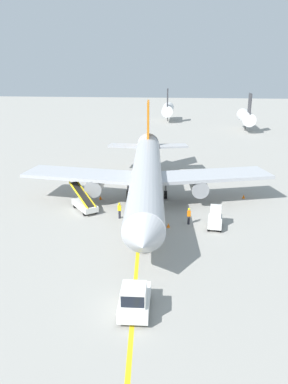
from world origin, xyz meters
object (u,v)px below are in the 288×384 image
at_px(safety_cone_nose_left, 244,196).
at_px(safety_cone_wingtip_right, 168,225).
at_px(airliner, 147,174).
at_px(belt_loader_forward_hold, 84,203).
at_px(pushback_tug, 134,300).
at_px(safety_cone_wingtip_left, 100,197).
at_px(safety_cone_nose_right, 137,199).
at_px(baggage_tug_near_wing, 215,218).
at_px(ground_crew_wing_walker, 189,216).
at_px(ground_crew_marshaller, 119,210).

bearing_deg(safety_cone_nose_left, safety_cone_wingtip_right, -132.75).
xyz_separation_m(airliner, belt_loader_forward_hold, (-6.49, -2.92, -2.64)).
distance_m(pushback_tug, safety_cone_wingtip_left, 21.86).
bearing_deg(safety_cone_nose_right, baggage_tug_near_wing, -38.95).
height_order(pushback_tug, safety_cone_wingtip_left, pushback_tug).
distance_m(ground_crew_wing_walker, safety_cone_nose_right, 8.64).
bearing_deg(safety_cone_nose_right, belt_loader_forward_hold, -146.04).
height_order(airliner, safety_cone_wingtip_right, airliner).
xyz_separation_m(ground_crew_wing_walker, safety_cone_nose_left, (6.58, 8.26, -0.69)).
relative_size(pushback_tug, ground_crew_wing_walker, 2.15).
distance_m(safety_cone_nose_right, safety_cone_wingtip_right, 8.25).
bearing_deg(safety_cone_wingtip_right, baggage_tug_near_wing, 5.94).
relative_size(safety_cone_nose_right, safety_cone_wingtip_left, 1.00).
relative_size(safety_cone_nose_left, safety_cone_wingtip_right, 1.00).
relative_size(ground_crew_marshaller, safety_cone_nose_left, 3.86).
relative_size(belt_loader_forward_hold, safety_cone_nose_left, 10.76).
bearing_deg(ground_crew_marshaller, safety_cone_nose_left, 28.59).
bearing_deg(baggage_tug_near_wing, safety_cone_nose_left, 65.19).
height_order(pushback_tug, safety_cone_wingtip_right, pushback_tug).
relative_size(safety_cone_nose_left, safety_cone_wingtip_left, 1.00).
height_order(airliner, baggage_tug_near_wing, airliner).
bearing_deg(ground_crew_marshaller, ground_crew_wing_walker, -6.85).
bearing_deg(pushback_tug, belt_loader_forward_hold, 113.56).
relative_size(baggage_tug_near_wing, ground_crew_marshaller, 1.49).
relative_size(ground_crew_marshaller, safety_cone_nose_right, 3.86).
xyz_separation_m(baggage_tug_near_wing, safety_cone_nose_right, (-8.40, 6.79, -0.71)).
height_order(baggage_tug_near_wing, ground_crew_wing_walker, baggage_tug_near_wing).
xyz_separation_m(airliner, safety_cone_wingtip_right, (2.71, -6.63, -3.20)).
bearing_deg(safety_cone_nose_right, pushback_tug, -83.83).
height_order(belt_loader_forward_hold, ground_crew_marshaller, belt_loader_forward_hold).
bearing_deg(safety_cone_wingtip_left, baggage_tug_near_wing, -28.26).
height_order(belt_loader_forward_hold, safety_cone_wingtip_right, belt_loader_forward_hold).
distance_m(ground_crew_marshaller, safety_cone_nose_left, 15.52).
distance_m(baggage_tug_near_wing, ground_crew_wing_walker, 2.57).
distance_m(pushback_tug, ground_crew_wing_walker, 14.99).
height_order(baggage_tug_near_wing, safety_cone_wingtip_right, baggage_tug_near_wing).
distance_m(baggage_tug_near_wing, belt_loader_forward_hold, 14.06).
bearing_deg(airliner, safety_cone_wingtip_right, -67.77).
relative_size(airliner, safety_cone_nose_left, 80.32).
distance_m(pushback_tug, baggage_tug_near_wing, 15.32).
xyz_separation_m(belt_loader_forward_hold, safety_cone_nose_right, (5.28, 3.56, -0.56)).
xyz_separation_m(pushback_tug, belt_loader_forward_hold, (-7.53, 17.27, -0.22)).
bearing_deg(airliner, ground_crew_wing_walker, -50.40).
xyz_separation_m(baggage_tug_near_wing, belt_loader_forward_hold, (-13.69, 3.24, -0.15)).
bearing_deg(safety_cone_wingtip_right, ground_crew_wing_walker, 26.48).
bearing_deg(safety_cone_nose_left, baggage_tug_near_wing, -114.81).
bearing_deg(safety_cone_nose_right, ground_crew_marshaller, -101.92).
bearing_deg(ground_crew_wing_walker, airliner, 129.60).
bearing_deg(ground_crew_marshaller, airliner, 63.85).
bearing_deg(airliner, belt_loader_forward_hold, -155.75).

